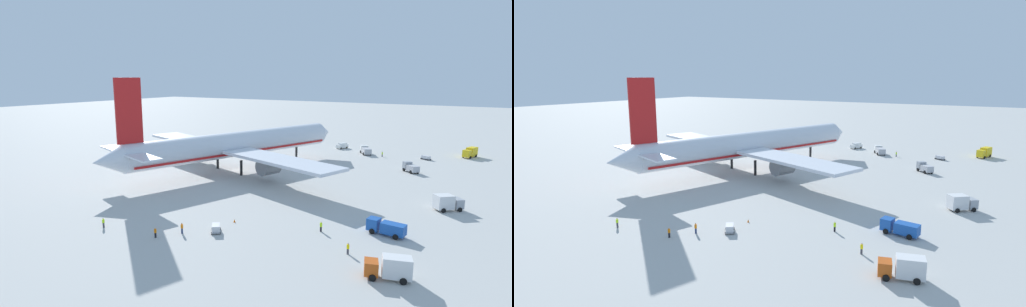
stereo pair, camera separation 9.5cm
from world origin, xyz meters
The scene contains 20 objects.
ground_plane centered at (0.00, 0.00, 0.00)m, with size 600.00×600.00×0.00m, color #B2B2AD.
airliner centered at (-1.28, 0.36, 7.09)m, with size 74.68×71.08×25.06m.
service_truck_0 centered at (21.89, -40.85, 1.31)m, with size 4.91×4.91×2.59m.
service_truck_1 centered at (41.39, -22.87, 1.34)m, with size 6.63×5.20×2.55m.
service_truck_2 centered at (-40.87, -50.39, 1.62)m, with size 3.76×6.12×3.08m.
service_truck_3 centered at (-26.22, -46.28, 1.32)m, with size 2.92×6.27×2.40m.
service_truck_4 centered at (52.99, -52.90, 1.69)m, with size 6.73×4.08×3.14m.
service_truck_5 centered at (-7.69, -53.14, 1.64)m, with size 5.17×5.55×3.11m.
service_van centered at (47.53, -12.62, 1.03)m, with size 5.00×3.39×1.97m.
baggage_cart_0 centered at (-39.59, -22.03, 0.71)m, with size 3.04×2.65×1.29m.
baggage_cart_2 centered at (41.94, -41.53, 0.67)m, with size 2.54×3.53×1.21m.
ground_worker_0 centered at (-46.49, -15.19, 0.84)m, with size 0.55×0.55×1.66m.
ground_worker_1 centered at (-42.93, -17.62, 0.92)m, with size 0.42×0.42×1.79m.
ground_worker_2 centered at (-30.37, -36.74, 0.89)m, with size 0.50×0.50×1.75m.
ground_worker_3 centered at (-47.86, -4.40, 0.85)m, with size 0.46×0.46×1.68m.
ground_worker_4 centered at (-36.45, -43.42, 0.85)m, with size 0.57×0.57×1.68m.
ground_worker_5 centered at (39.40, -28.82, 0.83)m, with size 0.53×0.53×1.63m.
traffic_cone_0 centered at (-34.20, -22.03, 0.28)m, with size 0.36×0.36×0.55m, color orange.
traffic_cone_1 centered at (7.11, 42.40, 0.28)m, with size 0.36×0.36×0.55m, color orange.
traffic_cone_2 centered at (29.69, 43.69, 0.28)m, with size 0.36×0.36×0.55m, color orange.
Camera 1 is at (-90.31, -60.74, 25.28)m, focal length 28.51 mm.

